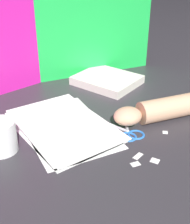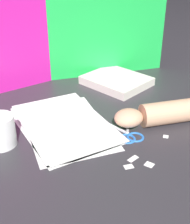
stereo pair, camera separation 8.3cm
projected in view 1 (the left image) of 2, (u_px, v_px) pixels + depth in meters
name	position (u px, v px, depth m)	size (l,w,h in m)	color
ground_plane	(93.00, 124.00, 0.94)	(6.00, 6.00, 0.00)	#2D2B30
backdrop_panel_center	(78.00, 25.00, 1.18)	(0.61, 0.12, 0.41)	green
paper_stack	(63.00, 126.00, 0.92)	(0.27, 0.36, 0.02)	white
book_closed	(107.00, 80.00, 1.20)	(0.25, 0.28, 0.03)	silver
scissors	(128.00, 131.00, 0.90)	(0.11, 0.15, 0.01)	silver
hand_forearm	(159.00, 110.00, 0.95)	(0.29, 0.12, 0.07)	tan
paper_scrap_near	(165.00, 132.00, 0.90)	(0.02, 0.02, 0.00)	white
paper_scrap_mid	(135.00, 164.00, 0.77)	(0.03, 0.02, 0.00)	white
paper_scrap_far	(155.00, 161.00, 0.78)	(0.03, 0.03, 0.00)	white
paper_scrap_side	(138.00, 156.00, 0.80)	(0.03, 0.02, 0.00)	white
mug	(0.00, 137.00, 0.80)	(0.08, 0.08, 0.08)	white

